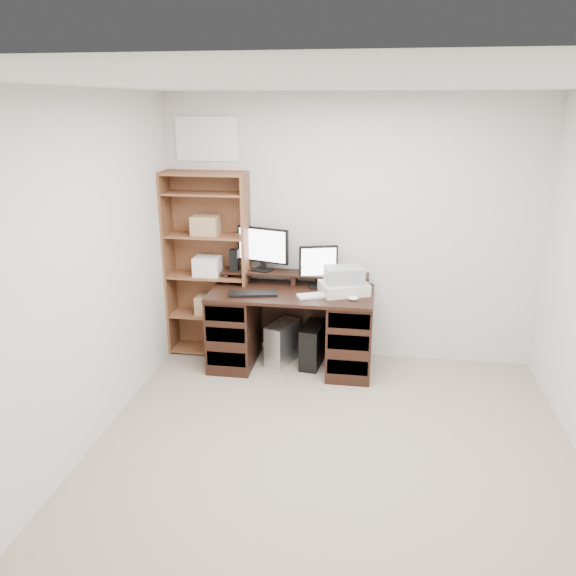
% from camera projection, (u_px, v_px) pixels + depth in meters
% --- Properties ---
extents(room, '(3.54, 4.04, 2.54)m').
position_uv_depth(room, '(333.00, 302.00, 3.39)').
color(room, gray).
rests_on(room, ground).
extents(desk, '(1.50, 0.70, 0.75)m').
position_uv_depth(desk, '(291.00, 327.00, 5.28)').
color(desk, black).
rests_on(desk, ground).
extents(riser_shelf, '(1.40, 0.22, 0.12)m').
position_uv_depth(riser_shelf, '(295.00, 275.00, 5.33)').
color(riser_shelf, black).
rests_on(riser_shelf, desk).
extents(monitor_wide, '(0.51, 0.20, 0.42)m').
position_uv_depth(monitor_wide, '(263.00, 247.00, 5.31)').
color(monitor_wide, black).
rests_on(monitor_wide, riser_shelf).
extents(monitor_small, '(0.36, 0.18, 0.40)m').
position_uv_depth(monitor_small, '(318.00, 265.00, 5.22)').
color(monitor_small, black).
rests_on(monitor_small, desk).
extents(speaker, '(0.08, 0.08, 0.21)m').
position_uv_depth(speaker, '(234.00, 260.00, 5.35)').
color(speaker, black).
rests_on(speaker, riser_shelf).
extents(keyboard_black, '(0.45, 0.23, 0.02)m').
position_uv_depth(keyboard_black, '(253.00, 294.00, 5.06)').
color(keyboard_black, black).
rests_on(keyboard_black, desk).
extents(keyboard_white, '(0.45, 0.29, 0.02)m').
position_uv_depth(keyboard_white, '(321.00, 295.00, 5.03)').
color(keyboard_white, silver).
rests_on(keyboard_white, desk).
extents(mouse, '(0.11, 0.08, 0.04)m').
position_uv_depth(mouse, '(353.00, 298.00, 4.92)').
color(mouse, white).
rests_on(mouse, desk).
extents(printer, '(0.50, 0.44, 0.10)m').
position_uv_depth(printer, '(344.00, 288.00, 5.09)').
color(printer, beige).
rests_on(printer, desk).
extents(basket, '(0.39, 0.32, 0.14)m').
position_uv_depth(basket, '(344.00, 275.00, 5.05)').
color(basket, gray).
rests_on(basket, printer).
extents(tower_silver, '(0.31, 0.44, 0.40)m').
position_uv_depth(tower_silver, '(282.00, 342.00, 5.41)').
color(tower_silver, '#BABDC1').
rests_on(tower_silver, ground).
extents(tower_black, '(0.22, 0.42, 0.40)m').
position_uv_depth(tower_black, '(313.00, 345.00, 5.35)').
color(tower_black, black).
rests_on(tower_black, ground).
extents(bookshelf, '(0.80, 0.30, 1.80)m').
position_uv_depth(bookshelf, '(208.00, 264.00, 5.43)').
color(bookshelf, brown).
rests_on(bookshelf, ground).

